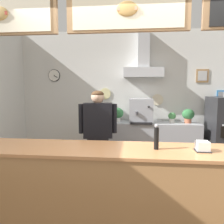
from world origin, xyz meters
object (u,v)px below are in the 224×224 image
(espresso_machine, at_px, (141,111))
(potted_rosemary, at_px, (172,117))
(shop_worker, at_px, (98,136))
(potted_sage, at_px, (188,115))
(napkin_holder, at_px, (202,147))
(potted_basil, at_px, (117,114))
(pepper_grinder, at_px, (156,137))

(espresso_machine, height_order, potted_rosemary, espresso_machine)
(shop_worker, height_order, potted_sage, shop_worker)
(espresso_machine, distance_m, napkin_holder, 2.41)
(potted_basil, bearing_deg, napkin_holder, -67.14)
(espresso_machine, xyz_separation_m, potted_sage, (0.95, 0.04, -0.08))
(shop_worker, relative_size, potted_basil, 5.33)
(potted_sage, bearing_deg, shop_worker, -147.03)
(potted_sage, bearing_deg, pepper_grinder, -110.08)
(espresso_machine, distance_m, potted_basil, 0.50)
(espresso_machine, bearing_deg, potted_basil, 173.84)
(napkin_holder, bearing_deg, shop_worker, 133.64)
(shop_worker, height_order, napkin_holder, shop_worker)
(shop_worker, relative_size, napkin_holder, 10.91)
(potted_sage, relative_size, napkin_holder, 1.98)
(espresso_machine, distance_m, potted_sage, 0.96)
(espresso_machine, height_order, potted_basil, espresso_machine)
(potted_rosemary, height_order, napkin_holder, same)
(shop_worker, height_order, pepper_grinder, shop_worker)
(espresso_machine, distance_m, potted_rosemary, 0.64)
(potted_basil, bearing_deg, shop_worker, -101.91)
(potted_sage, bearing_deg, espresso_machine, -177.53)
(shop_worker, bearing_deg, potted_basil, -110.73)
(potted_basil, xyz_separation_m, napkin_holder, (1.01, -2.40, -0.02))
(potted_sage, height_order, pepper_grinder, pepper_grinder)
(shop_worker, distance_m, espresso_machine, 1.30)
(shop_worker, relative_size, potted_rosemary, 7.45)
(potted_basil, relative_size, pepper_grinder, 1.16)
(shop_worker, distance_m, potted_sage, 2.01)
(shop_worker, xyz_separation_m, potted_rosemary, (1.35, 1.06, 0.19))
(shop_worker, relative_size, espresso_machine, 3.24)
(espresso_machine, distance_m, pepper_grinder, 2.33)
(potted_sage, xyz_separation_m, potted_basil, (-1.44, 0.01, 0.01))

